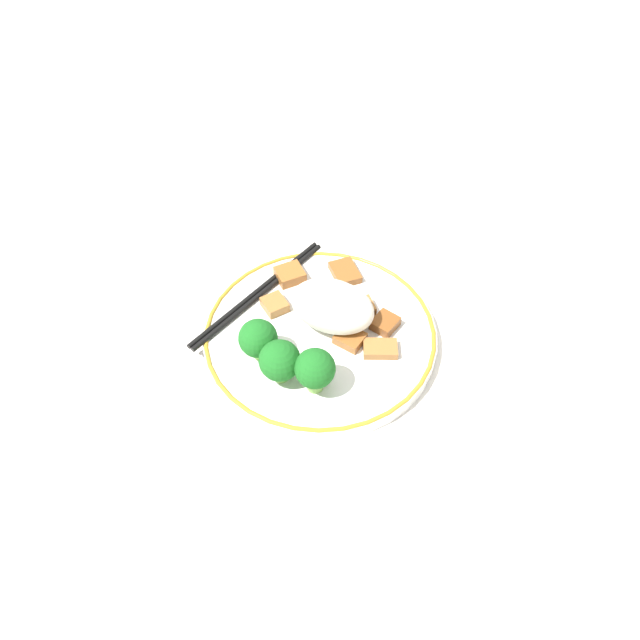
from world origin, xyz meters
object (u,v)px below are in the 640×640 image
Objects in this scene: plate at (320,335)px; chopsticks at (258,293)px; broccoli_back_center at (280,361)px; broccoli_back_right at (315,369)px; broccoli_back_left at (258,339)px.

chopsticks reaches higher than plate.
plate is at bearing 165.11° from chopsticks.
broccoli_back_right reaches higher than broccoli_back_center.
broccoli_back_center reaches higher than plate.
broccoli_back_left is 0.04m from broccoli_back_center.
broccoli_back_right is at bearing -175.93° from broccoli_back_center.
broccoli_back_left is 1.00× the size of broccoli_back_center.
broccoli_back_center is 0.13m from chopsticks.
broccoli_back_center is (0.01, 0.07, 0.03)m from plate.
broccoli_back_center is 0.04m from broccoli_back_right.
broccoli_back_center is at bearing 127.87° from chopsticks.
broccoli_back_left is at bearing 117.81° from chopsticks.
broccoli_back_center is (-0.03, 0.02, -0.00)m from broccoli_back_left.
plate is at bearing -128.98° from broccoli_back_left.
broccoli_back_right is at bearing 168.82° from broccoli_back_left.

